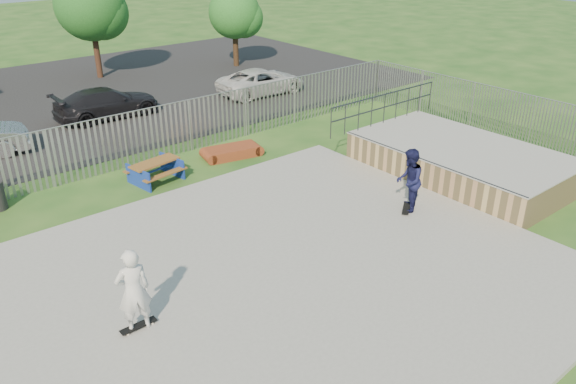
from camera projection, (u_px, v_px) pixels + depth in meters
ground at (256, 292)px, 13.32m from camera, size 120.00×120.00×0.00m
concrete_slab at (256, 290)px, 13.29m from camera, size 15.00×12.00×0.15m
quarter_pipe at (460, 160)px, 19.25m from camera, size 5.50×7.05×2.19m
fence at (190, 181)px, 16.65m from camera, size 26.04×16.02×2.00m
picnic_table at (156, 171)px, 18.93m from camera, size 1.86×1.61×0.70m
funbox at (232, 152)px, 20.97m from camera, size 2.04×1.31×0.38m
parking_lot at (17, 108)px, 26.52m from camera, size 40.00×18.00×0.02m
car_dark at (107, 103)px, 24.94m from camera, size 4.62×1.92×1.34m
car_white at (261, 81)px, 28.44m from camera, size 4.67×2.30×1.27m
tree_mid at (90, 6)px, 30.12m from camera, size 3.76×3.76×5.79m
tree_right at (234, 13)px, 33.00m from camera, size 3.02×3.02×4.65m
skateboard_a at (406, 209)px, 16.79m from camera, size 0.77×0.62×0.08m
skateboard_b at (139, 326)px, 11.91m from camera, size 0.80×0.20×0.08m
skater_navy at (409, 181)px, 16.39m from camera, size 1.19×1.14×1.94m
skater_white at (133, 290)px, 11.50m from camera, size 0.77×0.58×1.94m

